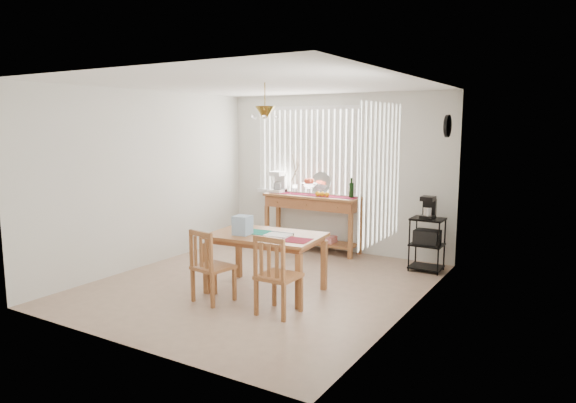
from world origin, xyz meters
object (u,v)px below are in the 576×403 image
Objects in this scene: cart_items at (429,208)px; dining_table at (266,241)px; chair_right at (277,276)px; sideboard at (313,209)px; chair_left at (211,267)px; wire_cart at (427,239)px.

dining_table is (-1.47, -1.99, -0.26)m from cart_items.
cart_items is 0.35× the size of chair_right.
sideboard is 5.24× the size of cart_items.
sideboard is 1.90× the size of chair_left.
chair_right is at bearing -69.26° from sideboard.
chair_left reaches higher than dining_table.
wire_cart is 0.88× the size of chair_left.
cart_items is at bearing -5.94° from sideboard.
sideboard is 2.16× the size of wire_cart.
chair_left reaches higher than wire_cart.
wire_cart is 3.21m from chair_left.
cart_items is 0.22× the size of dining_table.
wire_cart is at bearing 70.39° from chair_right.
cart_items is at bearing 53.45° from dining_table.
cart_items is at bearing 70.45° from chair_right.
cart_items reaches higher than wire_cart.
wire_cart is at bearing 53.34° from dining_table.
cart_items reaches higher than chair_right.
chair_right is (1.06, -2.81, -0.26)m from sideboard.
sideboard is 2.01m from wire_cart.
chair_right is (-0.92, -2.60, -0.48)m from cart_items.
cart_items is at bearing 90.00° from wire_cart.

